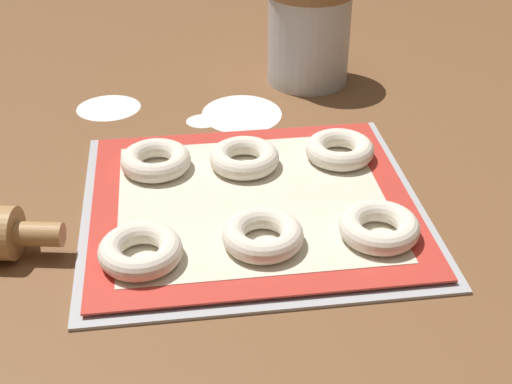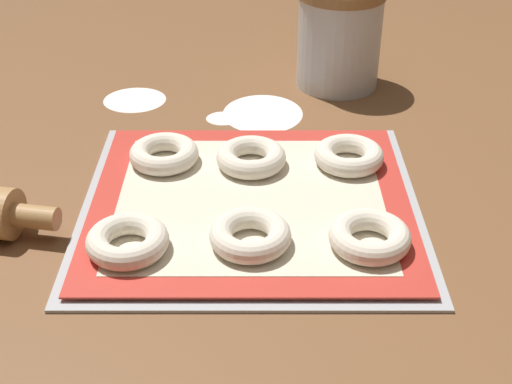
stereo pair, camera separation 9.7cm
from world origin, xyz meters
name	(u,v)px [view 1 (the left image)]	position (x,y,z in m)	size (l,w,h in m)	color
ground_plane	(252,207)	(0.00, 0.00, 0.00)	(2.80, 2.80, 0.00)	brown
baking_tray	(256,206)	(0.00, 0.00, 0.00)	(0.40, 0.37, 0.01)	#B2B5BA
baking_mat	(256,202)	(0.00, 0.00, 0.01)	(0.38, 0.35, 0.00)	red
bagel_front_left	(140,251)	(-0.13, -0.10, 0.02)	(0.09, 0.09, 0.03)	silver
bagel_front_center	(262,235)	(0.00, -0.09, 0.02)	(0.09, 0.09, 0.03)	silver
bagel_front_right	(379,227)	(0.13, -0.09, 0.02)	(0.09, 0.09, 0.03)	silver
bagel_back_left	(156,160)	(-0.11, 0.09, 0.02)	(0.09, 0.09, 0.03)	silver
bagel_back_center	(241,158)	(0.00, 0.08, 0.02)	(0.09, 0.09, 0.03)	silver
bagel_back_right	(340,149)	(0.13, 0.08, 0.02)	(0.09, 0.09, 0.03)	silver
flour_canister	(309,33)	(0.14, 0.35, 0.08)	(0.14, 0.14, 0.16)	silver
flour_patch_near	(242,113)	(0.02, 0.25, 0.00)	(0.12, 0.13, 0.00)	white
flour_patch_far	(204,120)	(-0.04, 0.23, 0.00)	(0.05, 0.04, 0.00)	white
flour_patch_side	(109,107)	(-0.18, 0.29, 0.00)	(0.10, 0.09, 0.00)	white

